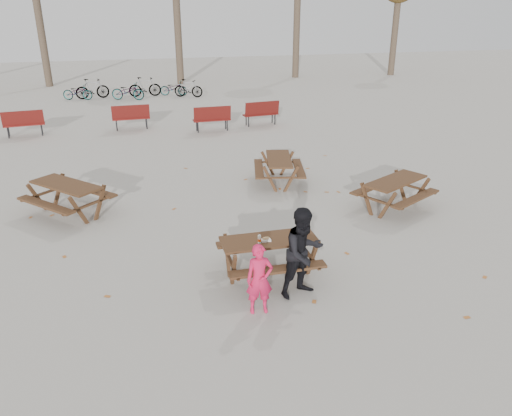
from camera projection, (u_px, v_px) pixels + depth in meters
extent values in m
plane|color=gray|center=(269.00, 275.00, 9.64)|extent=(80.00, 80.00, 0.00)
cube|color=#382014|center=(269.00, 240.00, 9.35)|extent=(1.80, 0.70, 0.05)
cube|color=#382014|center=(278.00, 270.00, 8.93)|extent=(1.80, 0.25, 0.05)
cube|color=#382014|center=(261.00, 241.00, 10.00)|extent=(1.80, 0.25, 0.05)
cylinder|color=#382014|center=(234.00, 271.00, 9.06)|extent=(0.08, 0.08, 0.73)
cylinder|color=#382014|center=(227.00, 256.00, 9.60)|extent=(0.08, 0.08, 0.73)
cylinder|color=#382014|center=(311.00, 261.00, 9.40)|extent=(0.08, 0.08, 0.73)
cylinder|color=#382014|center=(301.00, 247.00, 9.94)|extent=(0.08, 0.08, 0.73)
cube|color=silver|center=(266.00, 240.00, 9.25)|extent=(0.18, 0.11, 0.03)
ellipsoid|color=tan|center=(266.00, 238.00, 9.24)|extent=(0.14, 0.06, 0.05)
cylinder|color=silver|center=(259.00, 239.00, 9.16)|extent=(0.06, 0.06, 0.15)
cylinder|color=#DA3D0B|center=(259.00, 240.00, 9.17)|extent=(0.07, 0.07, 0.05)
cylinder|color=white|center=(259.00, 235.00, 9.13)|extent=(0.03, 0.03, 0.02)
imported|color=#D31A48|center=(260.00, 279.00, 8.28)|extent=(0.47, 0.33, 1.25)
imported|color=black|center=(304.00, 253.00, 8.71)|extent=(0.97, 0.86, 1.66)
imported|color=black|center=(78.00, 92.00, 26.51)|extent=(1.65, 0.92, 0.82)
imported|color=black|center=(92.00, 89.00, 26.78)|extent=(1.83, 0.84, 1.06)
imported|color=black|center=(128.00, 91.00, 26.47)|extent=(1.84, 1.13, 0.91)
imported|color=black|center=(145.00, 87.00, 27.39)|extent=(1.77, 0.57, 1.05)
imported|color=black|center=(174.00, 88.00, 27.74)|extent=(1.61, 0.94, 0.80)
imported|color=black|center=(188.00, 88.00, 27.23)|extent=(1.64, 1.07, 0.96)
cylinder|color=#382B21|center=(41.00, 32.00, 29.66)|extent=(0.44, 0.44, 6.30)
cylinder|color=#382B21|center=(178.00, 35.00, 30.65)|extent=(0.44, 0.44, 5.95)
cylinder|color=#382B21|center=(297.00, 26.00, 33.22)|extent=(0.44, 0.44, 6.65)
cylinder|color=#382B21|center=(394.00, 36.00, 34.62)|extent=(0.44, 0.44, 5.25)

